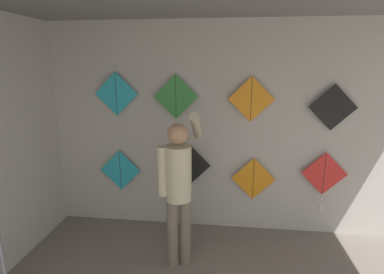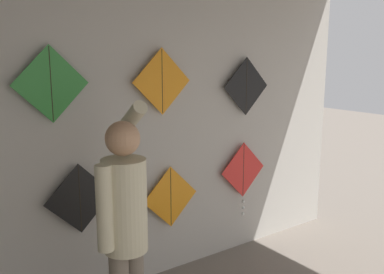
{
  "view_description": "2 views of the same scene",
  "coord_description": "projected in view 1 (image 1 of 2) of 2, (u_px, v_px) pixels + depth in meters",
  "views": [
    {
      "loc": [
        0.09,
        -0.17,
        2.27
      ],
      "look_at": [
        -0.34,
        3.41,
        1.37
      ],
      "focal_mm": 28.0,
      "sensor_mm": 36.0,
      "label": 1
    },
    {
      "loc": [
        -1.57,
        0.47,
        2.07
      ],
      "look_at": [
        0.53,
        3.41,
        1.36
      ],
      "focal_mm": 40.0,
      "sensor_mm": 36.0,
      "label": 2
    }
  ],
  "objects": [
    {
      "name": "kite_6",
      "position": [
        251.0,
        99.0,
        3.75
      ],
      "size": [
        0.58,
        0.01,
        0.58
      ],
      "color": "orange"
    },
    {
      "name": "kite_2",
      "position": [
        253.0,
        179.0,
        4.0
      ],
      "size": [
        0.58,
        0.01,
        0.58
      ],
      "color": "orange"
    },
    {
      "name": "kite_5",
      "position": [
        176.0,
        97.0,
        3.86
      ],
      "size": [
        0.58,
        0.01,
        0.58
      ],
      "color": "#338C38"
    },
    {
      "name": "kite_1",
      "position": [
        189.0,
        165.0,
        4.06
      ],
      "size": [
        0.58,
        0.01,
        0.58
      ],
      "color": "black"
    },
    {
      "name": "back_panel",
      "position": [
        220.0,
        130.0,
        3.99
      ],
      "size": [
        5.39,
        0.06,
        2.8
      ],
      "primitive_type": "cube",
      "color": "#BCB7AD",
      "rests_on": "ground"
    },
    {
      "name": "kite_0",
      "position": [
        120.0,
        170.0,
        4.21
      ],
      "size": [
        0.58,
        0.01,
        0.58
      ],
      "color": "#28B2C6"
    },
    {
      "name": "kite_7",
      "position": [
        333.0,
        107.0,
        3.66
      ],
      "size": [
        0.58,
        0.01,
        0.58
      ],
      "color": "black"
    },
    {
      "name": "shopkeeper",
      "position": [
        179.0,
        183.0,
        3.26
      ],
      "size": [
        0.43,
        0.67,
        1.77
      ],
      "rotation": [
        0.0,
        0.0,
        0.34
      ],
      "color": "#726656",
      "rests_on": "ground"
    },
    {
      "name": "kite_4",
      "position": [
        116.0,
        94.0,
        3.95
      ],
      "size": [
        0.58,
        0.01,
        0.58
      ],
      "color": "#28B2C6"
    },
    {
      "name": "kite_3",
      "position": [
        324.0,
        177.0,
        3.88
      ],
      "size": [
        0.58,
        0.04,
        0.79
      ],
      "color": "red"
    }
  ]
}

